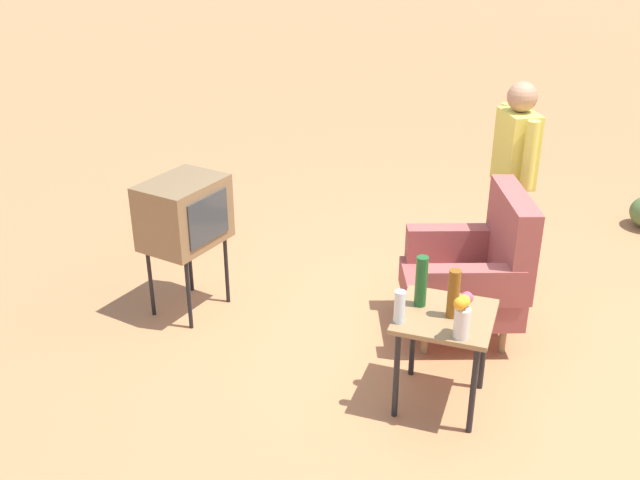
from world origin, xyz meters
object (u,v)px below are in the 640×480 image
at_px(tv_on_stand, 184,214).
at_px(flower_vase, 462,314).
at_px(side_table, 444,328).
at_px(armchair, 476,270).
at_px(bottle_tall_amber, 453,294).
at_px(bottle_short_clear, 400,307).
at_px(person_standing, 513,174).
at_px(bottle_wine_green, 421,281).

distance_m(tv_on_stand, flower_vase, 2.23).
height_order(tv_on_stand, flower_vase, tv_on_stand).
relative_size(side_table, tv_on_stand, 0.61).
bearing_deg(armchair, side_table, -3.90).
distance_m(bottle_tall_amber, bottle_short_clear, 0.32).
distance_m(armchair, person_standing, 0.93).
xyz_separation_m(armchair, bottle_tall_amber, (0.88, -0.02, 0.28)).
distance_m(armchair, bottle_wine_green, 0.89).
bearing_deg(bottle_tall_amber, flower_vase, 22.56).
xyz_separation_m(bottle_wine_green, flower_vase, (0.27, 0.29, -0.01)).
bearing_deg(bottle_tall_amber, bottle_short_clear, -59.40).
bearing_deg(flower_vase, bottle_wine_green, -133.24).
xyz_separation_m(bottle_tall_amber, bottle_short_clear, (0.16, -0.28, -0.05)).
bearing_deg(bottle_wine_green, person_standing, 167.87).
bearing_deg(flower_vase, bottle_tall_amber, -157.44).
xyz_separation_m(bottle_tall_amber, flower_vase, (0.20, 0.08, -0.00)).
distance_m(side_table, person_standing, 1.74).
bearing_deg(bottle_wine_green, bottle_tall_amber, 71.83).
xyz_separation_m(armchair, bottle_short_clear, (1.05, -0.30, 0.23)).
bearing_deg(tv_on_stand, bottle_short_clear, 68.77).
xyz_separation_m(bottle_wine_green, bottle_tall_amber, (0.07, 0.20, -0.01)).
relative_size(side_table, bottle_wine_green, 1.96).
bearing_deg(person_standing, tv_on_stand, -61.59).
bearing_deg(flower_vase, side_table, -150.23).
distance_m(armchair, bottle_tall_amber, 0.93).
height_order(armchair, bottle_wine_green, armchair).
bearing_deg(bottle_short_clear, person_standing, 167.20).
bearing_deg(armchair, flower_vase, 3.31).
distance_m(armchair, flower_vase, 1.12).
relative_size(armchair, bottle_wine_green, 3.31).
relative_size(bottle_wine_green, bottle_short_clear, 1.60).
bearing_deg(bottle_wine_green, flower_vase, 46.76).
distance_m(side_table, bottle_short_clear, 0.35).
height_order(person_standing, bottle_wine_green, person_standing).
xyz_separation_m(person_standing, bottle_short_clear, (1.85, -0.42, -0.21)).
relative_size(armchair, person_standing, 0.65).
bearing_deg(bottle_wine_green, side_table, 71.06).
relative_size(bottle_tall_amber, bottle_short_clear, 1.50).
relative_size(armchair, flower_vase, 4.00).
bearing_deg(bottle_short_clear, armchair, 164.14).
xyz_separation_m(person_standing, bottle_wine_green, (1.62, -0.35, -0.15)).
xyz_separation_m(bottle_short_clear, flower_vase, (0.04, 0.36, 0.05)).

